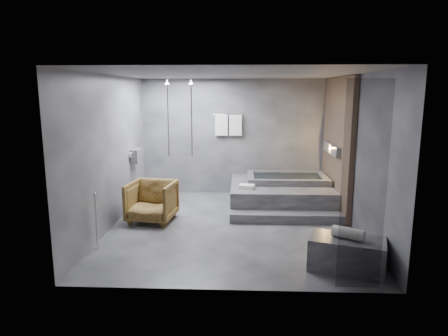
{
  "coord_description": "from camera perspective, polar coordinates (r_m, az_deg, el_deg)",
  "views": [
    {
      "loc": [
        0.16,
        -7.22,
        2.5
      ],
      "look_at": [
        -0.17,
        0.3,
        1.05
      ],
      "focal_mm": 32.0,
      "sensor_mm": 36.0,
      "label": 1
    }
  ],
  "objects": [
    {
      "name": "deck_towel",
      "position": [
        8.36,
        3.25,
        -2.67
      ],
      "size": [
        0.35,
        0.28,
        0.08
      ],
      "primitive_type": "cube",
      "rotation": [
        0.0,
        0.0,
        -0.19
      ],
      "color": "white",
      "rests_on": "tub_deck"
    },
    {
      "name": "tub_step",
      "position": [
        7.91,
        8.88,
        -6.97
      ],
      "size": [
        2.2,
        0.36,
        0.18
      ],
      "primitive_type": "cube",
      "color": "#343537",
      "rests_on": "ground"
    },
    {
      "name": "driftwood_chair",
      "position": [
        7.91,
        -10.27,
        -4.7
      ],
      "size": [
        0.96,
        0.98,
        0.79
      ],
      "primitive_type": "imported",
      "rotation": [
        0.0,
        0.0,
        -0.14
      ],
      "color": "#3F2A0F",
      "rests_on": "ground"
    },
    {
      "name": "room",
      "position": [
        7.5,
        4.28,
        4.98
      ],
      "size": [
        5.0,
        5.04,
        2.82
      ],
      "color": "#2F2F32",
      "rests_on": "ground"
    },
    {
      "name": "concrete_bench",
      "position": [
        6.04,
        17.12,
        -11.66
      ],
      "size": [
        1.16,
        0.86,
        0.46
      ],
      "primitive_type": "cube",
      "rotation": [
        0.0,
        0.0,
        -0.32
      ],
      "color": "#2F2F32",
      "rests_on": "ground"
    },
    {
      "name": "rolled_towel",
      "position": [
        5.93,
        17.33,
        -8.89
      ],
      "size": [
        0.46,
        0.37,
        0.16
      ],
      "primitive_type": "cylinder",
      "rotation": [
        0.0,
        1.57,
        -0.57
      ],
      "color": "silver",
      "rests_on": "concrete_bench"
    },
    {
      "name": "tub_deck",
      "position": [
        9.0,
        8.1,
        -3.7
      ],
      "size": [
        2.2,
        2.0,
        0.5
      ],
      "primitive_type": "cube",
      "color": "#343537",
      "rests_on": "ground"
    }
  ]
}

